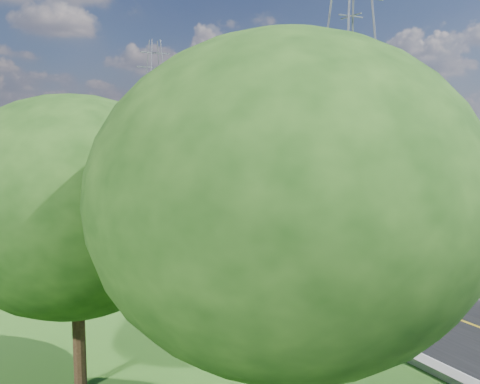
% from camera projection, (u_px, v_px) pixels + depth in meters
% --- Properties ---
extents(ground, '(260.00, 260.00, 0.00)m').
position_uv_depth(ground, '(107.00, 188.00, 67.33)').
color(ground, '#1F4914').
rests_on(ground, ground).
extents(road, '(8.00, 150.00, 0.06)m').
position_uv_depth(road, '(96.00, 184.00, 72.57)').
color(road, black).
rests_on(road, ground).
extents(curb_left, '(0.50, 150.00, 0.22)m').
position_uv_depth(curb_left, '(63.00, 185.00, 70.57)').
color(curb_left, gray).
rests_on(curb_left, ground).
extents(curb_right, '(0.50, 150.00, 0.22)m').
position_uv_depth(curb_right, '(126.00, 182.00, 74.56)').
color(curb_right, gray).
rests_on(curb_right, ground).
extents(speed_limit_sign, '(0.55, 0.09, 2.40)m').
position_uv_depth(speed_limit_sign, '(221.00, 191.00, 50.32)').
color(speed_limit_sign, slate).
rests_on(speed_limit_sign, ground).
extents(overpass, '(30.00, 3.00, 3.20)m').
position_uv_depth(overpass, '(27.00, 149.00, 137.06)').
color(overpass, gray).
rests_on(overpass, ground).
extents(streetlight_near_left, '(5.90, 0.25, 10.00)m').
position_uv_depth(streetlight_near_left, '(255.00, 164.00, 21.81)').
color(streetlight_near_left, slate).
rests_on(streetlight_near_left, ground).
extents(streetlight_mid_left, '(5.90, 0.25, 10.00)m').
position_uv_depth(streetlight_mid_left, '(82.00, 145.00, 50.69)').
color(streetlight_mid_left, slate).
rests_on(streetlight_mid_left, ground).
extents(streetlight_far_right, '(5.90, 0.25, 10.00)m').
position_uv_depth(streetlight_far_right, '(115.00, 139.00, 85.21)').
color(streetlight_far_right, slate).
rests_on(streetlight_far_right, ground).
extents(power_tower_near, '(9.00, 6.40, 28.00)m').
position_uv_depth(power_tower_near, '(350.00, 69.00, 58.53)').
color(power_tower_near, slate).
rests_on(power_tower_near, ground).
extents(power_tower_far, '(9.00, 6.40, 28.00)m').
position_uv_depth(power_tower_far, '(156.00, 101.00, 126.05)').
color(power_tower_far, slate).
rests_on(power_tower_far, ground).
extents(tree_la, '(7.14, 7.14, 8.30)m').
position_uv_depth(tree_la, '(74.00, 206.00, 14.63)').
color(tree_la, black).
rests_on(tree_la, ground).
extents(tree_lf, '(7.98, 7.98, 9.28)m').
position_uv_depth(tree_lf, '(286.00, 202.00, 10.72)').
color(tree_lf, black).
rests_on(tree_lf, ground).
extents(tree_rb, '(6.72, 6.72, 7.82)m').
position_uv_depth(tree_rb, '(368.00, 156.00, 48.01)').
color(tree_rb, black).
rests_on(tree_rb, ground).
extents(tree_rc, '(5.88, 5.88, 6.84)m').
position_uv_depth(tree_rc, '(242.00, 154.00, 66.87)').
color(tree_rc, black).
rests_on(tree_rc, ground).
extents(tree_rd, '(7.14, 7.14, 8.30)m').
position_uv_depth(tree_rd, '(184.00, 142.00, 88.70)').
color(tree_rd, black).
rests_on(tree_rd, ground).
extents(tree_re, '(5.46, 5.46, 6.35)m').
position_uv_depth(tree_re, '(127.00, 146.00, 108.68)').
color(tree_re, black).
rests_on(tree_re, ground).
extents(tree_rf, '(6.30, 6.30, 7.33)m').
position_uv_depth(tree_rf, '(118.00, 141.00, 127.76)').
color(tree_rf, black).
rests_on(tree_rf, ground).
extents(bus_outbound, '(4.05, 11.72, 3.20)m').
position_uv_depth(bus_outbound, '(136.00, 175.00, 66.94)').
color(bus_outbound, white).
rests_on(bus_outbound, road).
extents(bus_inbound, '(4.12, 11.17, 3.04)m').
position_uv_depth(bus_inbound, '(155.00, 200.00, 43.84)').
color(bus_inbound, silver).
rests_on(bus_inbound, road).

